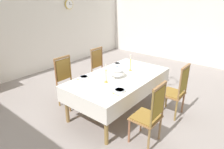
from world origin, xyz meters
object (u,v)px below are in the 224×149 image
Objects in this scene: chair_south_b at (176,90)px; soup_tureen at (117,72)px; dining_table at (119,80)px; mounted_clock at (69,4)px; candlestick_west at (106,75)px; chair_south_a at (150,114)px; chair_north_a at (68,82)px; bowl_near_right at (84,77)px; spoon_primary at (114,94)px; chair_north_b at (101,69)px; spoon_secondary at (79,80)px; bowl_far_left at (117,64)px; candlestick_east at (131,64)px; bowl_near_left at (120,90)px.

soup_tureen is at bearing 121.35° from chair_south_b.
dining_table is 6.76× the size of mounted_clock.
soup_tureen is 0.80× the size of candlestick_west.
chair_north_a is at bearing 90.00° from chair_south_a.
candlestick_west is at bearing 133.43° from chair_south_b.
bowl_near_right is 0.88m from spoon_primary.
chair_south_a is at bearing -114.79° from soup_tureen.
candlestick_west is at bearing 180.00° from dining_table.
chair_north_b is 1.21m from soup_tureen.
candlestick_west is 2.06× the size of spoon_secondary.
chair_south_b is (1.07, 0.00, -0.00)m from chair_south_a.
soup_tureen is 0.73m from spoon_primary.
candlestick_east is at bearing -108.50° from bowl_far_left.
dining_table is at bearing 62.07° from chair_south_a.
spoon_primary is at bearing 103.27° from chair_south_a.
soup_tureen reaches higher than bowl_near_left.
chair_south_a is at bearing -116.04° from mounted_clock.
chair_north_b reaches higher than dining_table.
bowl_far_left reaches higher than spoon_primary.
bowl_near_left is at bearing -142.47° from dining_table.
dining_table is at bearing -180.00° from candlestick_east.
candlestick_west is at bearing -120.87° from mounted_clock.
chair_north_b is 1.42m from candlestick_west.
spoon_primary is at bearing -144.41° from bowl_far_left.
bowl_near_left is 1.44m from bowl_far_left.
candlestick_east is 2.07× the size of spoon_secondary.
bowl_near_left is at bearing 89.10° from chair_north_a.
bowl_near_right is 3.75m from mounted_clock.
candlestick_west is 2.05× the size of spoon_primary.
candlestick_east reaches higher than candlestick_west.
bowl_near_right is at bearing -22.32° from spoon_secondary.
bowl_near_left is at bearing 152.23° from chair_south_b.
dining_table is 0.75m from bowl_far_left.
chair_north_a is 1.44m from bowl_near_left.
chair_south_a and chair_north_a have the same top height.
chair_south_a is 1.86m from bowl_far_left.
candlestick_east reaches higher than spoon_primary.
chair_south_b is at bearing 118.17° from chair_north_a.
mounted_clock is at bearing 63.96° from chair_south_a.
chair_south_b is 1.42m from candlestick_west.
chair_north_a is 1.23m from bowl_far_left.
bowl_near_left is 0.93m from spoon_secondary.
bowl_far_left is (0.63, 0.49, -0.09)m from soup_tureen.
mounted_clock reaches higher than candlestick_west.
candlestick_west is (0.12, -0.99, 0.36)m from chair_north_a.
candlestick_east is (0.81, 0.00, 0.00)m from candlestick_west.
bowl_near_right reaches higher than spoon_primary.
candlestick_west is 1.09m from bowl_far_left.
bowl_near_left is (-0.02, -1.42, 0.24)m from chair_north_a.
mounted_clock is at bearing 41.80° from spoon_secondary.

